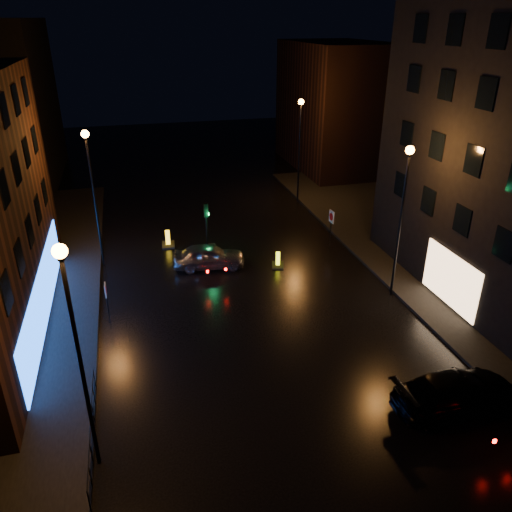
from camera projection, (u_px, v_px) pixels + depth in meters
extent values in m
plane|color=black|center=(293.00, 387.00, 20.95)|extent=(120.00, 120.00, 0.00)
cube|color=black|center=(465.00, 265.00, 31.11)|extent=(12.00, 44.00, 0.15)
cube|color=black|center=(2.00, 104.00, 44.75)|extent=(8.00, 16.00, 14.00)
cube|color=black|center=(335.00, 107.00, 49.71)|extent=(8.00, 14.00, 12.00)
cylinder|color=black|center=(82.00, 371.00, 15.68)|extent=(0.14, 0.14, 8.00)
cylinder|color=black|center=(61.00, 256.00, 13.95)|extent=(0.20, 0.20, 0.25)
sphere|color=orange|center=(60.00, 251.00, 13.88)|extent=(0.44, 0.44, 0.44)
cylinder|color=black|center=(95.00, 204.00, 29.63)|extent=(0.14, 0.14, 8.00)
cylinder|color=black|center=(85.00, 137.00, 27.90)|extent=(0.20, 0.20, 0.25)
sphere|color=orange|center=(85.00, 134.00, 27.83)|extent=(0.44, 0.44, 0.44)
cylinder|color=black|center=(399.00, 228.00, 26.24)|extent=(0.14, 0.14, 8.00)
cylinder|color=black|center=(410.00, 153.00, 24.51)|extent=(0.20, 0.20, 0.25)
sphere|color=orange|center=(410.00, 150.00, 24.45)|extent=(0.44, 0.44, 0.44)
cylinder|color=black|center=(299.00, 155.00, 40.19)|extent=(0.14, 0.14, 8.00)
cylinder|color=black|center=(301.00, 104.00, 38.47)|extent=(0.20, 0.20, 0.25)
sphere|color=orange|center=(301.00, 102.00, 38.40)|extent=(0.44, 0.44, 0.44)
cube|color=black|center=(208.00, 252.00, 32.85)|extent=(1.40, 2.40, 0.12)
cylinder|color=black|center=(207.00, 233.00, 32.27)|extent=(0.12, 0.12, 2.80)
cube|color=black|center=(206.00, 210.00, 31.58)|extent=(0.28, 0.22, 0.90)
cylinder|color=#0CFF59|center=(208.00, 214.00, 31.73)|extent=(0.05, 0.18, 0.18)
cylinder|color=black|center=(90.00, 422.00, 17.81)|extent=(0.05, 6.00, 0.05)
cylinder|color=black|center=(92.00, 432.00, 18.02)|extent=(0.04, 6.00, 0.04)
cylinder|color=black|center=(89.00, 502.00, 15.40)|extent=(0.04, 0.04, 1.00)
cylinder|color=black|center=(92.00, 432.00, 18.02)|extent=(0.04, 0.04, 1.00)
cylinder|color=black|center=(95.00, 379.00, 20.63)|extent=(0.04, 0.04, 1.00)
imported|color=#A4A6AC|center=(209.00, 256.00, 30.71)|extent=(4.56, 2.30, 1.49)
imported|color=black|center=(457.00, 392.00, 19.55)|extent=(5.30, 2.34, 1.51)
cube|color=black|center=(278.00, 265.00, 31.15)|extent=(1.00, 1.24, 0.09)
cube|color=yellow|center=(278.00, 259.00, 30.95)|extent=(0.29, 0.23, 0.90)
cube|color=black|center=(278.00, 259.00, 30.95)|extent=(0.26, 0.09, 0.54)
cube|color=black|center=(168.00, 245.00, 33.95)|extent=(0.94, 1.32, 0.10)
cube|color=yellow|center=(168.00, 238.00, 33.72)|extent=(0.31, 0.21, 1.05)
cube|color=black|center=(168.00, 238.00, 33.72)|extent=(0.32, 0.05, 0.63)
cylinder|color=black|center=(107.00, 303.00, 25.16)|extent=(0.06, 0.06, 2.04)
cube|color=silver|center=(105.00, 290.00, 24.84)|extent=(0.06, 0.51, 0.70)
cylinder|color=#B20C0C|center=(106.00, 290.00, 24.85)|extent=(0.03, 0.41, 0.41)
cylinder|color=black|center=(331.00, 229.00, 33.31)|extent=(0.07, 0.07, 2.48)
cube|color=white|center=(332.00, 217.00, 32.92)|extent=(0.09, 0.62, 0.85)
cylinder|color=#B20C0C|center=(331.00, 217.00, 32.91)|extent=(0.05, 0.50, 0.50)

